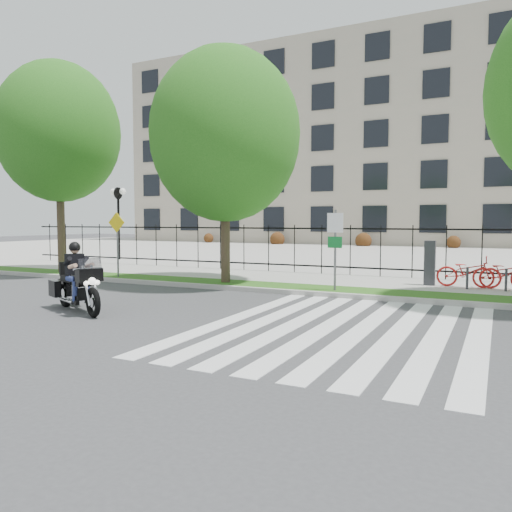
% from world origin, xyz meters
% --- Properties ---
extents(ground, '(120.00, 120.00, 0.00)m').
position_xyz_m(ground, '(0.00, 0.00, 0.00)').
color(ground, '#39393B').
rests_on(ground, ground).
extents(curb, '(60.00, 0.20, 0.15)m').
position_xyz_m(curb, '(0.00, 4.10, 0.07)').
color(curb, '#A4A19A').
rests_on(curb, ground).
extents(grass_verge, '(60.00, 1.50, 0.15)m').
position_xyz_m(grass_verge, '(0.00, 4.95, 0.07)').
color(grass_verge, '#255014').
rests_on(grass_verge, ground).
extents(sidewalk, '(60.00, 3.50, 0.15)m').
position_xyz_m(sidewalk, '(0.00, 7.45, 0.07)').
color(sidewalk, '#A6A39B').
rests_on(sidewalk, ground).
extents(plaza, '(80.00, 34.00, 0.10)m').
position_xyz_m(plaza, '(0.00, 25.00, 0.05)').
color(plaza, '#A6A39B').
rests_on(plaza, ground).
extents(crosswalk_stripes, '(5.70, 8.00, 0.01)m').
position_xyz_m(crosswalk_stripes, '(4.83, 0.00, 0.01)').
color(crosswalk_stripes, silver).
rests_on(crosswalk_stripes, ground).
extents(iron_fence, '(30.00, 0.06, 2.00)m').
position_xyz_m(iron_fence, '(0.00, 9.20, 1.15)').
color(iron_fence, black).
rests_on(iron_fence, sidewalk).
extents(office_building, '(60.00, 21.90, 20.15)m').
position_xyz_m(office_building, '(0.00, 44.92, 9.97)').
color(office_building, '#AA9D89').
rests_on(office_building, ground).
extents(lamp_post_left, '(1.06, 0.70, 4.25)m').
position_xyz_m(lamp_post_left, '(-12.00, 12.00, 3.21)').
color(lamp_post_left, black).
rests_on(lamp_post_left, ground).
extents(street_tree_0, '(5.05, 5.05, 8.76)m').
position_xyz_m(street_tree_0, '(-8.89, 4.95, 5.99)').
color(street_tree_0, '#32251B').
rests_on(street_tree_0, grass_verge).
extents(street_tree_1, '(5.24, 5.24, 8.15)m').
position_xyz_m(street_tree_1, '(-0.92, 4.95, 5.28)').
color(street_tree_1, '#32251B').
rests_on(street_tree_1, grass_verge).
extents(sign_pole_regulatory, '(0.50, 0.09, 2.50)m').
position_xyz_m(sign_pole_regulatory, '(3.19, 4.58, 1.74)').
color(sign_pole_regulatory, '#59595B').
rests_on(sign_pole_regulatory, grass_verge).
extents(sign_pole_warning, '(0.78, 0.09, 2.49)m').
position_xyz_m(sign_pole_warning, '(-5.51, 4.58, 1.74)').
color(sign_pole_warning, '#59595B').
rests_on(sign_pole_warning, grass_verge).
extents(motorcycle_rider, '(2.57, 1.50, 2.14)m').
position_xyz_m(motorcycle_rider, '(-1.85, -1.02, 0.71)').
color(motorcycle_rider, black).
rests_on(motorcycle_rider, ground).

